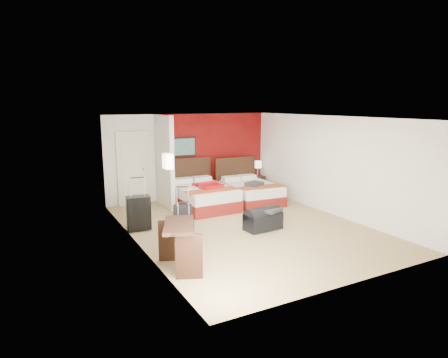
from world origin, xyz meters
TOP-DOWN VIEW (x-y plane):
  - ground at (0.00, 0.00)m, footprint 6.50×6.50m
  - room_walls at (-1.40, 1.42)m, footprint 5.02×6.52m
  - red_accent_panel at (0.75, 3.23)m, footprint 3.50×0.04m
  - partition_wall at (-1.00, 2.61)m, footprint 0.12×1.20m
  - entry_door at (-1.75, 3.20)m, footprint 0.82×0.06m
  - bed_left at (-0.15, 1.99)m, footprint 1.40×1.98m
  - bed_right at (1.32, 1.86)m, footprint 1.37×1.88m
  - red_suitcase_open at (-0.05, 1.89)m, footprint 0.68×0.88m
  - jacket_bundle at (1.22, 1.56)m, footprint 0.54×0.49m
  - nightstand at (2.18, 2.88)m, footprint 0.38×0.38m
  - table_lamp at (2.18, 2.88)m, footprint 0.28×0.28m
  - suitcase_black at (-2.23, 0.91)m, footprint 0.53×0.36m
  - suitcase_charcoal at (-1.45, 0.24)m, footprint 0.47×0.39m
  - suitcase_navy at (-1.68, -0.39)m, footprint 0.39×0.27m
  - duffel_bag at (0.25, -0.35)m, footprint 0.86×0.51m
  - jacket_draped at (0.40, -0.40)m, footprint 0.59×0.55m
  - desk at (-2.20, -1.45)m, footprint 0.84×1.10m

SIDE VIEW (x-z plane):
  - ground at x=0.00m, z-range 0.00..0.00m
  - duffel_bag at x=0.25m, z-range 0.00..0.42m
  - suitcase_navy at x=-1.68m, z-range 0.00..0.51m
  - nightstand at x=2.18m, z-range 0.00..0.53m
  - bed_right at x=1.32m, z-range 0.00..0.54m
  - bed_left at x=-0.15m, z-range 0.00..0.59m
  - suitcase_charcoal at x=-1.45m, z-range 0.00..0.60m
  - suitcase_black at x=-2.23m, z-range 0.00..0.76m
  - desk at x=-2.20m, z-range 0.00..0.82m
  - jacket_draped at x=0.40m, z-range 0.42..0.48m
  - jacket_bundle at x=1.22m, z-range 0.54..0.65m
  - red_suitcase_open at x=-0.05m, z-range 0.59..0.69m
  - table_lamp at x=2.18m, z-range 0.53..1.00m
  - entry_door at x=-1.75m, z-range 0.00..2.05m
  - red_accent_panel at x=0.75m, z-range 0.00..2.50m
  - partition_wall at x=-1.00m, z-range 0.00..2.50m
  - room_walls at x=-1.40m, z-range 0.01..2.51m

